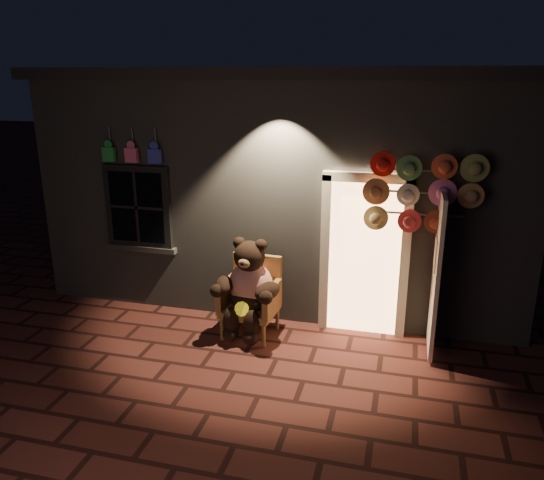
% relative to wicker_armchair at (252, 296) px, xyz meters
% --- Properties ---
extents(ground, '(60.00, 60.00, 0.00)m').
position_rel_wicker_armchair_xyz_m(ground, '(0.08, -1.05, -0.52)').
color(ground, '#562721').
rests_on(ground, ground).
extents(shop_building, '(7.30, 5.95, 3.51)m').
position_rel_wicker_armchair_xyz_m(shop_building, '(0.08, 2.94, 1.21)').
color(shop_building, slate).
rests_on(shop_building, ground).
extents(wicker_armchair, '(0.77, 0.71, 1.05)m').
position_rel_wicker_armchair_xyz_m(wicker_armchair, '(0.00, 0.00, 0.00)').
color(wicker_armchair, '#A07D3E').
rests_on(wicker_armchair, ground).
extents(teddy_bear, '(0.96, 0.77, 1.32)m').
position_rel_wicker_armchair_xyz_m(teddy_bear, '(-0.01, -0.13, 0.17)').
color(teddy_bear, red).
rests_on(teddy_bear, ground).
extents(hat_rack, '(1.39, 0.22, 2.46)m').
position_rel_wicker_armchair_xyz_m(hat_rack, '(2.08, 0.23, 1.46)').
color(hat_rack, '#59595E').
rests_on(hat_rack, ground).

